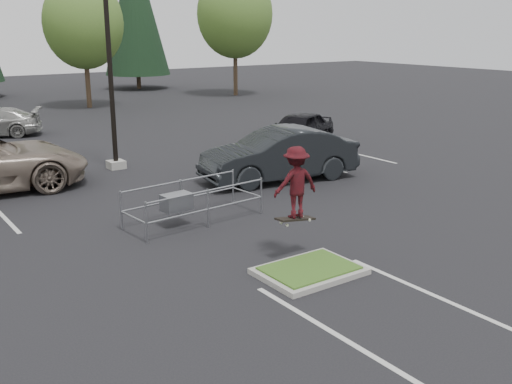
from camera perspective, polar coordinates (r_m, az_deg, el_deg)
ground at (r=13.31m, az=5.10°, el=-7.76°), size 120.00×120.00×0.00m
grass_median at (r=13.28m, az=5.10°, el=-7.46°), size 2.20×1.60×0.16m
stall_lines at (r=17.47m, az=-11.26°, el=-2.25°), size 22.62×17.60×0.01m
light_pole at (r=22.91m, az=-13.87°, el=13.37°), size 0.70×0.60×10.12m
decid_c at (r=41.52m, az=-16.12°, el=14.96°), size 5.12×5.12×8.38m
decid_d at (r=47.36m, az=-2.05°, el=16.33°), size 5.76×5.76×9.43m
conif_c at (r=53.52m, az=-11.46°, el=16.96°), size 5.50×5.50×12.50m
cart_corral at (r=16.32m, az=-7.18°, el=-0.86°), size 3.91×1.69×1.08m
skateboarder at (r=13.69m, az=3.83°, el=0.89°), size 1.16×0.77×1.82m
car_r_charc at (r=20.96m, az=2.22°, el=3.58°), size 5.76×2.76×1.82m
car_r_black at (r=27.23m, az=4.09°, el=6.01°), size 4.83×3.40×1.53m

